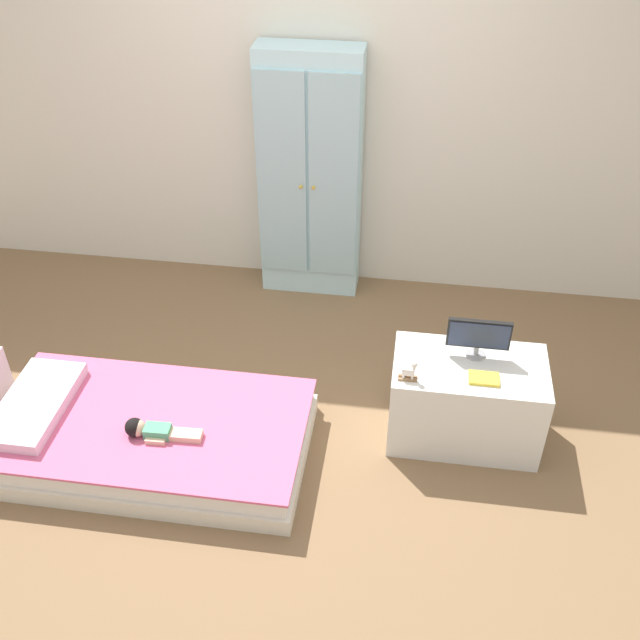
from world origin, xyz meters
name	(u,v)px	position (x,y,z in m)	size (l,w,h in m)	color
ground_plane	(272,429)	(0.00, 0.00, -0.01)	(10.00, 10.00, 0.02)	brown
back_wall	(314,86)	(0.00, 1.57, 1.35)	(6.40, 0.05, 2.70)	silver
bed	(152,435)	(-0.59, -0.25, 0.11)	(1.63, 0.89, 0.22)	silver
pillow	(35,404)	(-1.20, -0.25, 0.25)	(0.32, 0.63, 0.07)	silver
doll	(149,430)	(-0.55, -0.35, 0.26)	(0.39, 0.14, 0.10)	#4CA375
wardrobe	(310,177)	(0.00, 1.41, 0.82)	(0.64, 0.27, 1.64)	silver
tv_stand	(466,400)	(1.03, 0.11, 0.24)	(0.78, 0.46, 0.49)	silver
tv_monitor	(479,336)	(1.05, 0.19, 0.62)	(0.32, 0.10, 0.22)	#99999E
rocking_horse_toy	(410,371)	(0.72, -0.04, 0.54)	(0.09, 0.04, 0.11)	#8E6642
book_yellow	(484,378)	(1.09, 0.01, 0.50)	(0.15, 0.10, 0.02)	gold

